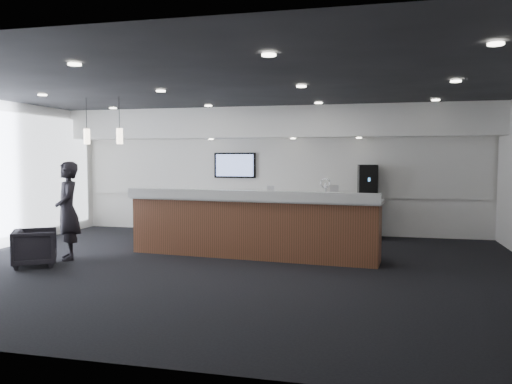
% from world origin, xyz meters
% --- Properties ---
extents(ground, '(10.00, 10.00, 0.00)m').
position_xyz_m(ground, '(0.00, 0.00, 0.00)').
color(ground, black).
rests_on(ground, ground).
extents(ceiling, '(10.00, 8.00, 0.02)m').
position_xyz_m(ceiling, '(0.00, 0.00, 3.00)').
color(ceiling, black).
rests_on(ceiling, back_wall).
extents(back_wall, '(10.00, 0.02, 3.00)m').
position_xyz_m(back_wall, '(0.00, 4.00, 1.50)').
color(back_wall, white).
rests_on(back_wall, ground).
extents(soffit_bulkhead, '(10.00, 0.90, 0.70)m').
position_xyz_m(soffit_bulkhead, '(0.00, 3.55, 2.65)').
color(soffit_bulkhead, white).
rests_on(soffit_bulkhead, back_wall).
extents(alcove_panel, '(9.80, 0.06, 1.40)m').
position_xyz_m(alcove_panel, '(0.00, 3.97, 1.60)').
color(alcove_panel, white).
rests_on(alcove_panel, back_wall).
extents(back_credenza, '(5.06, 0.66, 0.95)m').
position_xyz_m(back_credenza, '(-0.00, 3.64, 0.48)').
color(back_credenza, gray).
rests_on(back_credenza, ground).
extents(wall_tv, '(1.05, 0.08, 0.62)m').
position_xyz_m(wall_tv, '(-1.00, 3.91, 1.65)').
color(wall_tv, black).
rests_on(wall_tv, back_wall).
extents(pendant_left, '(0.12, 0.12, 0.30)m').
position_xyz_m(pendant_left, '(-2.40, 0.80, 2.25)').
color(pendant_left, '#FFE6C6').
rests_on(pendant_left, ceiling).
extents(pendant_right, '(0.12, 0.12, 0.30)m').
position_xyz_m(pendant_right, '(-3.10, 0.80, 2.25)').
color(pendant_right, '#FFE6C6').
rests_on(pendant_right, ceiling).
extents(ceiling_can_lights, '(7.00, 5.00, 0.02)m').
position_xyz_m(ceiling_can_lights, '(0.00, 0.00, 2.97)').
color(ceiling_can_lights, silver).
rests_on(ceiling_can_lights, ceiling).
extents(service_counter, '(4.78, 1.21, 1.49)m').
position_xyz_m(service_counter, '(0.15, 0.95, 0.58)').
color(service_counter, '#52311B').
rests_on(service_counter, ground).
extents(coffee_machine, '(0.47, 0.57, 0.73)m').
position_xyz_m(coffee_machine, '(2.20, 3.71, 1.31)').
color(coffee_machine, black).
rests_on(coffee_machine, back_credenza).
extents(info_sign_left, '(0.17, 0.05, 0.23)m').
position_xyz_m(info_sign_left, '(-0.02, 3.51, 1.07)').
color(info_sign_left, silver).
rests_on(info_sign_left, back_credenza).
extents(info_sign_right, '(0.20, 0.08, 0.27)m').
position_xyz_m(info_sign_right, '(1.46, 3.56, 1.08)').
color(info_sign_right, silver).
rests_on(info_sign_right, back_credenza).
extents(armchair, '(0.95, 0.95, 0.63)m').
position_xyz_m(armchair, '(-3.26, -0.64, 0.32)').
color(armchair, black).
rests_on(armchair, ground).
extents(lounge_guest, '(0.73, 0.77, 1.77)m').
position_xyz_m(lounge_guest, '(-3.04, -0.01, 0.89)').
color(lounge_guest, black).
rests_on(lounge_guest, ground).
extents(cup_0, '(0.11, 0.11, 0.10)m').
position_xyz_m(cup_0, '(1.43, 3.56, 1.00)').
color(cup_0, white).
rests_on(cup_0, back_credenza).
extents(cup_1, '(0.15, 0.15, 0.10)m').
position_xyz_m(cup_1, '(1.29, 3.56, 1.00)').
color(cup_1, white).
rests_on(cup_1, back_credenza).
extents(cup_2, '(0.13, 0.13, 0.10)m').
position_xyz_m(cup_2, '(1.15, 3.56, 1.00)').
color(cup_2, white).
rests_on(cup_2, back_credenza).
extents(cup_3, '(0.14, 0.14, 0.10)m').
position_xyz_m(cup_3, '(1.01, 3.56, 1.00)').
color(cup_3, white).
rests_on(cup_3, back_credenza).
extents(cup_4, '(0.15, 0.15, 0.10)m').
position_xyz_m(cup_4, '(0.87, 3.56, 1.00)').
color(cup_4, white).
rests_on(cup_4, back_credenza).
extents(cup_5, '(0.12, 0.12, 0.10)m').
position_xyz_m(cup_5, '(0.73, 3.56, 1.00)').
color(cup_5, white).
rests_on(cup_5, back_credenza).
extents(cup_6, '(0.15, 0.15, 0.10)m').
position_xyz_m(cup_6, '(0.59, 3.56, 1.00)').
color(cup_6, white).
rests_on(cup_6, back_credenza).
extents(cup_7, '(0.13, 0.13, 0.10)m').
position_xyz_m(cup_7, '(0.45, 3.56, 1.00)').
color(cup_7, white).
rests_on(cup_7, back_credenza).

